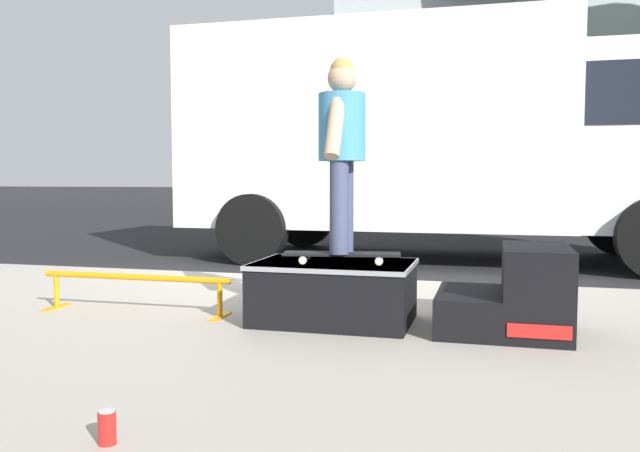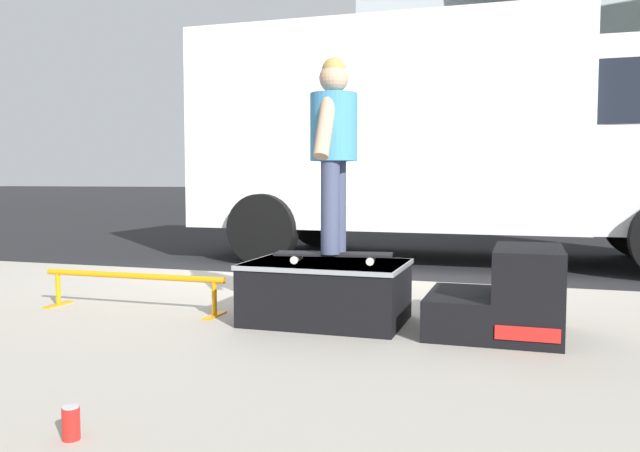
# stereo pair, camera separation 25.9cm
# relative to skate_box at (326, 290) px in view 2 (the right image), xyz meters

# --- Properties ---
(ground_plane) EXTENTS (140.00, 140.00, 0.00)m
(ground_plane) POSITION_rel_skate_box_xyz_m (-0.92, 2.45, -0.34)
(ground_plane) COLOR black
(sidewalk_slab) EXTENTS (50.00, 5.00, 0.12)m
(sidewalk_slab) POSITION_rel_skate_box_xyz_m (-0.92, -0.55, -0.28)
(sidewalk_slab) COLOR #A8A093
(sidewalk_slab) RESTS_ON ground
(skate_box) EXTENTS (1.06, 0.73, 0.41)m
(skate_box) POSITION_rel_skate_box_xyz_m (0.00, 0.00, 0.00)
(skate_box) COLOR black
(skate_box) RESTS_ON sidewalk_slab
(kicker_ramp) EXTENTS (0.81, 0.76, 0.55)m
(kicker_ramp) POSITION_rel_skate_box_xyz_m (1.17, -0.00, 0.01)
(kicker_ramp) COLOR black
(kicker_ramp) RESTS_ON sidewalk_slab
(grind_rail) EXTENTS (1.49, 0.28, 0.28)m
(grind_rail) POSITION_rel_skate_box_xyz_m (-1.47, -0.07, -0.01)
(grind_rail) COLOR orange
(grind_rail) RESTS_ON sidewalk_slab
(skateboard) EXTENTS (0.80, 0.32, 0.07)m
(skateboard) POSITION_rel_skate_box_xyz_m (0.06, -0.03, 0.25)
(skateboard) COLOR black
(skateboard) RESTS_ON skate_box
(skater_kid) EXTENTS (0.31, 0.66, 1.28)m
(skater_kid) POSITION_rel_skate_box_xyz_m (0.06, -0.03, 1.01)
(skater_kid) COLOR #3F4766
(skater_kid) RESTS_ON skateboard
(soda_can) EXTENTS (0.07, 0.07, 0.13)m
(soda_can) POSITION_rel_skate_box_xyz_m (-0.32, -2.19, -0.16)
(soda_can) COLOR red
(soda_can) RESTS_ON sidewalk_slab
(box_truck) EXTENTS (6.91, 2.63, 3.05)m
(box_truck) POSITION_rel_skate_box_xyz_m (0.46, 4.65, 1.36)
(box_truck) COLOR white
(box_truck) RESTS_ON ground
(house_behind) EXTENTS (9.54, 8.22, 8.40)m
(house_behind) POSITION_rel_skate_box_xyz_m (1.35, 16.59, 3.90)
(house_behind) COLOR silver
(house_behind) RESTS_ON ground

